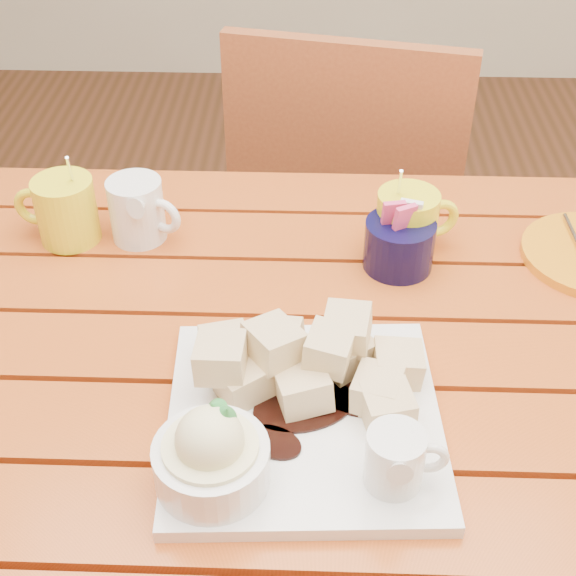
{
  "coord_description": "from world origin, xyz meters",
  "views": [
    {
      "loc": [
        0.02,
        -0.67,
        1.37
      ],
      "look_at": [
        0.0,
        0.02,
        0.82
      ],
      "focal_mm": 50.0,
      "sensor_mm": 36.0,
      "label": 1
    }
  ],
  "objects_px": {
    "dessert_plate": "(288,412)",
    "chair_far": "(349,213)",
    "table": "(287,413)",
    "coffee_mug_left": "(64,209)",
    "coffee_mug_right": "(408,223)"
  },
  "relations": [
    {
      "from": "table",
      "to": "coffee_mug_left",
      "type": "bearing_deg",
      "value": 145.04
    },
    {
      "from": "coffee_mug_right",
      "to": "chair_far",
      "type": "xyz_separation_m",
      "value": [
        -0.05,
        0.48,
        -0.3
      ]
    },
    {
      "from": "table",
      "to": "coffee_mug_left",
      "type": "xyz_separation_m",
      "value": [
        -0.3,
        0.21,
        0.15
      ]
    },
    {
      "from": "coffee_mug_right",
      "to": "table",
      "type": "bearing_deg",
      "value": -146.32
    },
    {
      "from": "table",
      "to": "chair_far",
      "type": "xyz_separation_m",
      "value": [
        0.1,
        0.68,
        -0.14
      ]
    },
    {
      "from": "coffee_mug_left",
      "to": "chair_far",
      "type": "distance_m",
      "value": 0.68
    },
    {
      "from": "table",
      "to": "chair_far",
      "type": "relative_size",
      "value": 1.35
    },
    {
      "from": "coffee_mug_left",
      "to": "coffee_mug_right",
      "type": "bearing_deg",
      "value": 6.85
    },
    {
      "from": "dessert_plate",
      "to": "coffee_mug_left",
      "type": "xyz_separation_m",
      "value": [
        -0.31,
        0.34,
        0.01
      ]
    },
    {
      "from": "chair_far",
      "to": "table",
      "type": "bearing_deg",
      "value": 93.25
    },
    {
      "from": "table",
      "to": "coffee_mug_left",
      "type": "height_order",
      "value": "coffee_mug_left"
    },
    {
      "from": "table",
      "to": "coffee_mug_left",
      "type": "distance_m",
      "value": 0.4
    },
    {
      "from": "dessert_plate",
      "to": "chair_far",
      "type": "xyz_separation_m",
      "value": [
        0.09,
        0.81,
        -0.29
      ]
    },
    {
      "from": "dessert_plate",
      "to": "coffee_mug_left",
      "type": "relative_size",
      "value": 2.17
    },
    {
      "from": "coffee_mug_left",
      "to": "chair_far",
      "type": "relative_size",
      "value": 0.15
    }
  ]
}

